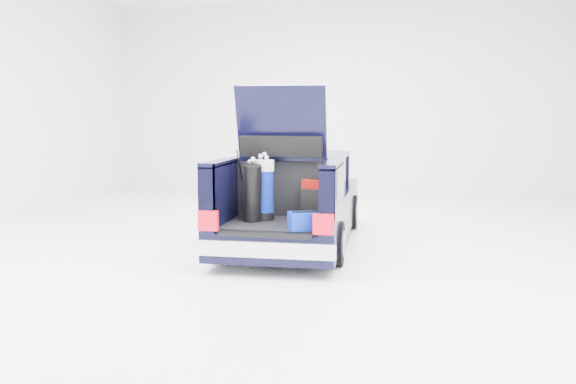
% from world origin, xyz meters
% --- Properties ---
extents(ground, '(14.00, 14.00, 0.00)m').
position_xyz_m(ground, '(0.00, 0.00, 0.00)').
color(ground, white).
rests_on(ground, ground).
extents(car, '(1.87, 4.65, 2.47)m').
position_xyz_m(car, '(-0.00, 0.11, 0.67)').
color(car, black).
rests_on(car, ground).
extents(red_suitcase, '(0.39, 0.30, 0.59)m').
position_xyz_m(red_suitcase, '(0.50, -1.09, 0.88)').
color(red_suitcase, '#630703').
rests_on(red_suitcase, car).
extents(black_golf_bag, '(0.36, 0.42, 0.89)m').
position_xyz_m(black_golf_bag, '(-0.32, -1.48, 1.00)').
color(black_golf_bag, black).
rests_on(black_golf_bag, car).
extents(blue_golf_bag, '(0.35, 0.35, 0.95)m').
position_xyz_m(blue_golf_bag, '(-0.20, -1.27, 1.03)').
color(blue_golf_bag, black).
rests_on(blue_golf_bag, car).
extents(blue_duffel, '(0.54, 0.45, 0.24)m').
position_xyz_m(blue_duffel, '(0.50, -1.90, 0.71)').
color(blue_duffel, navy).
rests_on(blue_duffel, car).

